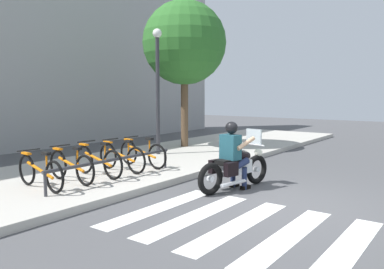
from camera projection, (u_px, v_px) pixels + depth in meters
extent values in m
plane|color=#4C4C4F|center=(275.00, 205.00, 7.08)|extent=(48.00, 48.00, 0.00)
cube|color=#B7B2A8|center=(104.00, 171.00, 9.80)|extent=(24.00, 4.40, 0.15)
cube|color=white|center=(346.00, 250.00, 5.04)|extent=(2.80, 0.40, 0.01)
cube|color=white|center=(288.00, 236.00, 5.51)|extent=(2.80, 0.40, 0.01)
cube|color=white|center=(238.00, 225.00, 5.98)|extent=(2.80, 0.40, 0.01)
cube|color=white|center=(196.00, 216.00, 6.45)|extent=(2.80, 0.40, 0.01)
cube|color=white|center=(160.00, 207.00, 6.92)|extent=(2.80, 0.40, 0.01)
torus|color=black|center=(257.00, 169.00, 8.71)|extent=(0.67, 0.25, 0.66)
cylinder|color=silver|center=(257.00, 169.00, 8.71)|extent=(0.14, 0.12, 0.12)
torus|color=black|center=(210.00, 179.00, 7.73)|extent=(0.67, 0.25, 0.66)
cylinder|color=silver|center=(210.00, 179.00, 7.73)|extent=(0.14, 0.12, 0.12)
cube|color=silver|center=(235.00, 167.00, 8.20)|extent=(0.84, 0.44, 0.28)
ellipsoid|color=black|center=(241.00, 156.00, 8.32)|extent=(0.57, 0.38, 0.22)
cube|color=black|center=(229.00, 161.00, 8.06)|extent=(0.61, 0.39, 0.10)
cube|color=black|center=(216.00, 166.00, 8.12)|extent=(0.34, 0.18, 0.28)
cube|color=black|center=(231.00, 169.00, 7.80)|extent=(0.34, 0.18, 0.28)
cylinder|color=silver|center=(253.00, 144.00, 8.55)|extent=(0.16, 0.61, 0.03)
sphere|color=white|center=(258.00, 152.00, 8.70)|extent=(0.18, 0.18, 0.18)
cube|color=silver|center=(254.00, 136.00, 8.55)|extent=(0.12, 0.40, 0.32)
cylinder|color=silver|center=(234.00, 183.00, 7.94)|extent=(0.73, 0.23, 0.08)
cube|color=#1E4C59|center=(230.00, 147.00, 8.06)|extent=(0.34, 0.44, 0.52)
sphere|color=black|center=(232.00, 128.00, 8.04)|extent=(0.26, 0.26, 0.26)
cylinder|color=tan|center=(230.00, 141.00, 8.36)|extent=(0.53, 0.19, 0.26)
cylinder|color=tan|center=(246.00, 143.00, 8.04)|extent=(0.53, 0.19, 0.26)
cylinder|color=#1E284C|center=(229.00, 162.00, 8.31)|extent=(0.46, 0.23, 0.24)
cylinder|color=#1E284C|center=(233.00, 176.00, 8.43)|extent=(0.11, 0.11, 0.48)
cube|color=black|center=(234.00, 185.00, 8.47)|extent=(0.26, 0.15, 0.08)
cylinder|color=#1E284C|center=(241.00, 164.00, 8.08)|extent=(0.46, 0.23, 0.24)
cylinder|color=#1E284C|center=(244.00, 178.00, 8.19)|extent=(0.11, 0.11, 0.48)
cube|color=black|center=(245.00, 187.00, 8.24)|extent=(0.26, 0.15, 0.08)
torus|color=black|center=(27.00, 170.00, 7.92)|extent=(0.09, 0.63, 0.63)
torus|color=black|center=(54.00, 177.00, 7.25)|extent=(0.09, 0.63, 0.63)
cylinder|color=orange|center=(40.00, 170.00, 7.58)|extent=(0.12, 0.93, 0.25)
cylinder|color=orange|center=(47.00, 163.00, 7.39)|extent=(0.04, 0.04, 0.39)
cube|color=black|center=(46.00, 153.00, 7.37)|extent=(0.11, 0.21, 0.06)
cylinder|color=black|center=(29.00, 150.00, 7.81)|extent=(0.48, 0.06, 0.03)
cube|color=orange|center=(26.00, 153.00, 7.88)|extent=(0.10, 0.28, 0.04)
torus|color=black|center=(58.00, 165.00, 8.48)|extent=(0.10, 0.65, 0.64)
torus|color=black|center=(85.00, 170.00, 7.84)|extent=(0.10, 0.65, 0.64)
cylinder|color=orange|center=(71.00, 164.00, 8.16)|extent=(0.12, 0.89, 0.25)
cylinder|color=orange|center=(78.00, 158.00, 7.98)|extent=(0.04, 0.04, 0.39)
cube|color=black|center=(77.00, 148.00, 7.96)|extent=(0.11, 0.21, 0.06)
cylinder|color=black|center=(60.00, 146.00, 8.37)|extent=(0.48, 0.06, 0.03)
cube|color=orange|center=(58.00, 149.00, 8.45)|extent=(0.10, 0.28, 0.04)
torus|color=black|center=(84.00, 159.00, 9.08)|extent=(0.10, 0.66, 0.66)
torus|color=black|center=(113.00, 165.00, 8.40)|extent=(0.10, 0.66, 0.66)
cylinder|color=orange|center=(98.00, 159.00, 8.74)|extent=(0.12, 0.95, 0.26)
cylinder|color=orange|center=(105.00, 153.00, 8.55)|extent=(0.04, 0.04, 0.40)
cube|color=black|center=(105.00, 144.00, 8.53)|extent=(0.11, 0.21, 0.06)
cylinder|color=black|center=(86.00, 141.00, 8.97)|extent=(0.48, 0.06, 0.03)
cube|color=orange|center=(84.00, 144.00, 9.04)|extent=(0.10, 0.28, 0.04)
torus|color=black|center=(108.00, 156.00, 9.66)|extent=(0.10, 0.64, 0.64)
torus|color=black|center=(136.00, 160.00, 8.99)|extent=(0.10, 0.64, 0.64)
cylinder|color=orange|center=(122.00, 155.00, 9.32)|extent=(0.12, 0.93, 0.25)
cylinder|color=orange|center=(129.00, 150.00, 9.13)|extent=(0.04, 0.04, 0.39)
cube|color=black|center=(128.00, 141.00, 9.11)|extent=(0.11, 0.21, 0.06)
cylinder|color=black|center=(110.00, 139.00, 9.54)|extent=(0.48, 0.06, 0.03)
cube|color=orange|center=(108.00, 142.00, 9.62)|extent=(0.10, 0.28, 0.04)
torus|color=black|center=(129.00, 152.00, 10.24)|extent=(0.09, 0.64, 0.64)
torus|color=black|center=(157.00, 157.00, 9.57)|extent=(0.09, 0.64, 0.64)
cylinder|color=orange|center=(142.00, 152.00, 9.90)|extent=(0.12, 0.95, 0.26)
cylinder|color=orange|center=(150.00, 147.00, 9.71)|extent=(0.04, 0.04, 0.39)
cube|color=black|center=(149.00, 139.00, 9.69)|extent=(0.11, 0.21, 0.06)
cylinder|color=black|center=(131.00, 137.00, 10.13)|extent=(0.48, 0.06, 0.03)
cube|color=orange|center=(128.00, 139.00, 10.21)|extent=(0.10, 0.28, 0.04)
cylinder|color=#333338|center=(115.00, 160.00, 8.41)|extent=(3.49, 0.07, 0.07)
cylinder|color=#333338|center=(45.00, 184.00, 7.07)|extent=(0.06, 0.06, 0.45)
cylinder|color=#333338|center=(165.00, 159.00, 9.79)|extent=(0.06, 0.06, 0.45)
cylinder|color=#2D2D33|center=(158.00, 99.00, 11.90)|extent=(0.12, 0.12, 3.72)
sphere|color=white|center=(157.00, 33.00, 11.69)|extent=(0.28, 0.28, 0.28)
cylinder|color=brown|center=(185.00, 112.00, 13.70)|extent=(0.26, 0.26, 2.76)
sphere|color=#2D6B28|center=(184.00, 43.00, 13.44)|extent=(2.90, 2.90, 2.90)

